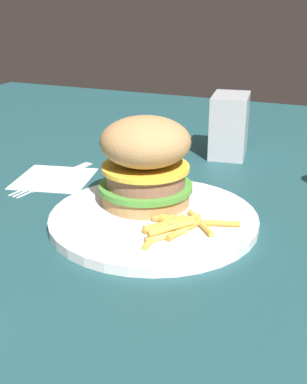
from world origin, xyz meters
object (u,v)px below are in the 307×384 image
(fries_pile, at_px, (175,225))
(napkin_dispenser, at_px, (229,125))
(fork, at_px, (53,177))
(napkin, at_px, (54,178))
(plate, at_px, (153,219))
(sandwich, at_px, (145,160))

(fries_pile, bearing_deg, napkin_dispenser, 4.44)
(fork, distance_m, napkin_dispenser, 0.32)
(napkin_dispenser, bearing_deg, fork, 127.33)
(napkin, xyz_separation_m, fork, (-0.00, 0.00, 0.00))
(plate, height_order, fork, plate)
(sandwich, bearing_deg, fork, 73.73)
(fries_pile, bearing_deg, plate, 55.83)
(sandwich, relative_size, fries_pile, 0.96)
(fries_pile, bearing_deg, napkin, 65.18)
(napkin, xyz_separation_m, napkin_dispenser, (0.22, -0.21, 0.05))
(fork, bearing_deg, fries_pile, -114.49)
(sandwich, xyz_separation_m, fork, (0.05, 0.18, -0.07))
(plate, distance_m, napkin, 0.22)
(fries_pile, bearing_deg, fork, 65.51)
(fries_pile, relative_size, fork, 0.73)
(sandwich, height_order, fries_pile, sandwich)
(plate, bearing_deg, napkin_dispenser, -2.16)
(fries_pile, distance_m, napkin, 0.27)
(sandwich, bearing_deg, fries_pile, -132.42)
(fork, bearing_deg, napkin, -8.48)
(sandwich, distance_m, napkin_dispenser, 0.28)
(napkin_dispenser, bearing_deg, plate, 168.86)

